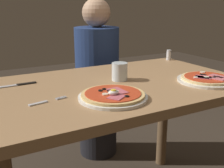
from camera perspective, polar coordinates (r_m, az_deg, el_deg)
The scene contains 8 objects.
dining_table at distance 1.36m, azimuth 0.72°, elevation -4.94°, with size 1.26×0.77×0.78m.
pizza_foreground at distance 1.11m, azimuth 0.20°, elevation -2.40°, with size 0.28×0.28×0.05m.
pizza_across_left at distance 1.42m, azimuth 18.80°, elevation 0.93°, with size 0.28×0.28×0.03m.
water_glass_near at distance 1.37m, azimuth 1.57°, elevation 2.31°, with size 0.08×0.08×0.09m.
fork at distance 1.10m, azimuth -13.52°, elevation -3.54°, with size 0.16×0.04×0.00m.
knife at distance 1.36m, azimuth -18.67°, elevation -0.14°, with size 0.20×0.02×0.01m.
salt_shaker at distance 1.90m, azimuth 11.53°, elevation 5.84°, with size 0.03×0.03×0.07m.
diner_person at distance 2.08m, azimuth -3.01°, elevation -0.03°, with size 0.32×0.32×1.18m.
Camera 1 is at (-0.63, -1.10, 1.15)m, focal length 44.69 mm.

